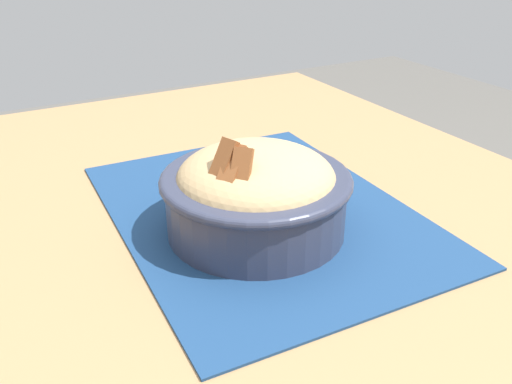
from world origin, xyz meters
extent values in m
cube|color=#99754C|center=(0.00, 0.00, 0.71)|extent=(1.10, 0.84, 0.04)
cylinder|color=olive|center=(0.49, -0.36, 0.34)|extent=(0.04, 0.04, 0.69)
cube|color=navy|center=(-0.02, 0.00, 0.73)|extent=(0.48, 0.36, 0.00)
cylinder|color=#2D3347|center=(-0.06, 0.03, 0.76)|extent=(0.21, 0.21, 0.07)
torus|color=#2D3347|center=(-0.06, 0.03, 0.79)|extent=(0.22, 0.22, 0.01)
ellipsoid|color=tan|center=(-0.06, 0.03, 0.79)|extent=(0.24, 0.24, 0.07)
sphere|color=#297D22|center=(-0.06, 0.05, 0.82)|extent=(0.03, 0.03, 0.03)
cylinder|color=orange|center=(-0.05, 0.02, 0.81)|extent=(0.02, 0.03, 0.01)
cylinder|color=orange|center=(-0.03, 0.03, 0.81)|extent=(0.02, 0.03, 0.01)
cube|color=brown|center=(-0.08, 0.08, 0.83)|extent=(0.03, 0.04, 0.06)
cube|color=brown|center=(-0.09, 0.08, 0.83)|extent=(0.04, 0.05, 0.05)
cube|color=brown|center=(-0.10, 0.07, 0.83)|extent=(0.04, 0.04, 0.05)
cube|color=beige|center=(0.05, -0.03, 0.73)|extent=(0.02, 0.07, 0.00)
cube|color=beige|center=(0.04, 0.01, 0.73)|extent=(0.01, 0.01, 0.00)
cube|color=beige|center=(0.04, 0.03, 0.73)|extent=(0.03, 0.03, 0.00)
cube|color=beige|center=(0.04, 0.06, 0.73)|extent=(0.01, 0.02, 0.00)
cube|color=beige|center=(0.04, 0.05, 0.73)|extent=(0.01, 0.02, 0.00)
cube|color=beige|center=(0.03, 0.05, 0.73)|extent=(0.01, 0.02, 0.00)
cube|color=beige|center=(0.02, 0.05, 0.73)|extent=(0.01, 0.02, 0.00)
camera|label=1|loc=(-0.56, 0.30, 1.06)|focal=38.64mm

